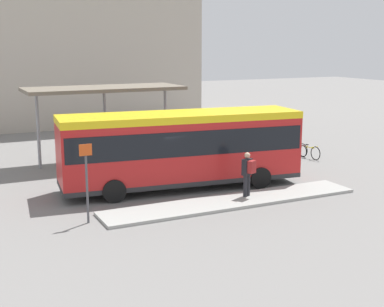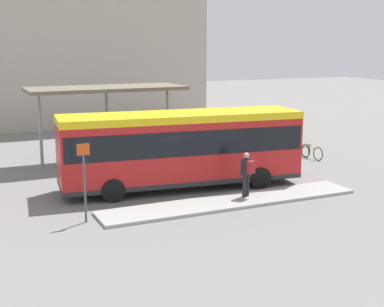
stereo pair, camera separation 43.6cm
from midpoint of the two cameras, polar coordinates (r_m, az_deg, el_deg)
ground_plane at (r=23.27m, az=-0.61°, el=-3.66°), size 120.00×120.00×0.00m
curb_island at (r=21.12m, az=4.83°, el=-5.14°), size 10.68×1.80×0.12m
city_bus at (r=22.85m, az=-0.60°, el=0.96°), size 10.51×3.66×3.27m
pedestrian_waiting at (r=21.39m, az=6.48°, el=-1.93°), size 0.53×0.57×1.80m
bicycle_yellow at (r=29.73m, az=13.05°, el=0.16°), size 0.48×1.76×0.76m
bicycle_red at (r=30.35m, az=11.87°, el=0.37°), size 0.48×1.58×0.68m
bicycle_black at (r=31.07m, az=10.96°, el=0.70°), size 0.48×1.67×0.72m
station_shelter at (r=28.18m, az=-8.72°, el=6.64°), size 8.06×3.21×3.96m
potted_planter_near_shelter at (r=26.22m, az=-7.32°, el=-0.40°), size 0.98×0.98×1.39m
platform_sign at (r=18.77m, az=-10.75°, el=-2.70°), size 0.44×0.08×2.80m
station_building at (r=44.25m, az=-17.29°, el=13.63°), size 26.33×10.50×16.15m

